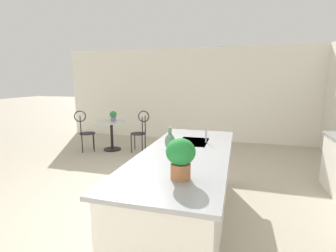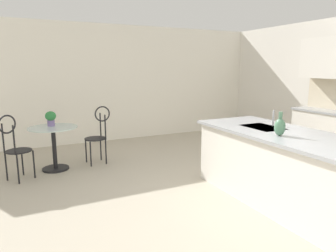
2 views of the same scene
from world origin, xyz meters
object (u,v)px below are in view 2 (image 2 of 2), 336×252
(chair_near_window, at_px, (15,145))
(vase_on_counter, at_px, (280,127))
(chair_by_island, at_px, (98,132))
(potted_plant_on_table, at_px, (51,118))
(bistro_table, at_px, (54,144))

(chair_near_window, xyz_separation_m, vase_on_counter, (2.45, 2.87, 0.46))
(chair_by_island, bearing_deg, vase_on_counter, 28.54)
(potted_plant_on_table, bearing_deg, chair_near_window, -52.79)
(bistro_table, height_order, potted_plant_on_table, potted_plant_on_table)
(chair_by_island, xyz_separation_m, vase_on_counter, (2.80, 1.52, 0.46))
(bistro_table, relative_size, chair_near_window, 0.77)
(chair_by_island, height_order, potted_plant_on_table, chair_by_island)
(chair_by_island, bearing_deg, chair_near_window, -75.56)
(vase_on_counter, bearing_deg, bistro_table, -140.18)
(chair_by_island, xyz_separation_m, potted_plant_on_table, (-0.09, -0.78, 0.31))
(potted_plant_on_table, bearing_deg, chair_by_island, 83.56)
(bistro_table, height_order, vase_on_counter, vase_on_counter)
(bistro_table, bearing_deg, chair_near_window, -63.13)
(bistro_table, distance_m, potted_plant_on_table, 0.46)
(bistro_table, distance_m, vase_on_counter, 3.62)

